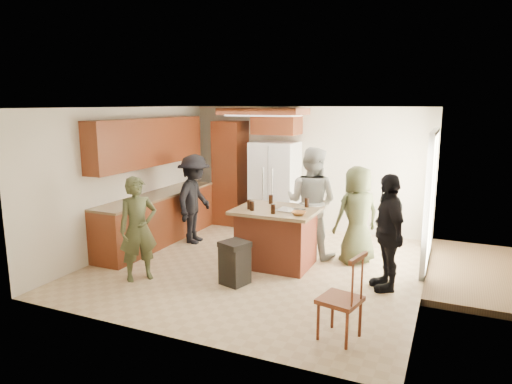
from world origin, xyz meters
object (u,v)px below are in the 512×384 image
at_px(kitchen_island, 276,237).
at_px(person_counter, 195,199).
at_px(person_behind_right, 357,215).
at_px(person_front_left, 138,229).
at_px(person_behind_left, 311,202).
at_px(refrigerator, 275,186).
at_px(trash_bin, 235,263).
at_px(person_side_right, 388,232).
at_px(spindle_chair, 342,300).

bearing_deg(kitchen_island, person_counter, 163.49).
bearing_deg(person_behind_right, person_front_left, -7.39).
xyz_separation_m(person_front_left, person_counter, (-0.21, 1.91, 0.06)).
relative_size(person_counter, kitchen_island, 1.29).
relative_size(person_behind_left, person_behind_right, 1.17).
distance_m(person_counter, refrigerator, 1.77).
bearing_deg(refrigerator, kitchen_island, -67.78).
bearing_deg(trash_bin, person_behind_right, 48.78).
distance_m(person_behind_right, person_counter, 2.98).
bearing_deg(kitchen_island, trash_bin, -105.27).
xyz_separation_m(person_side_right, refrigerator, (-2.55, 2.24, 0.08)).
height_order(person_behind_left, spindle_chair, person_behind_left).
height_order(person_behind_right, person_counter, person_counter).
bearing_deg(person_behind_right, trash_bin, 5.53).
height_order(person_behind_left, person_side_right, person_behind_left).
distance_m(refrigerator, trash_bin, 3.05).
bearing_deg(trash_bin, spindle_chair, -27.93).
distance_m(person_behind_right, spindle_chair, 2.59).
height_order(person_front_left, person_behind_left, person_behind_left).
bearing_deg(person_front_left, trash_bin, -35.65).
relative_size(refrigerator, kitchen_island, 1.41).
xyz_separation_m(person_front_left, trash_bin, (1.37, 0.40, -0.45)).
xyz_separation_m(person_behind_right, trash_bin, (-1.41, -1.60, -0.48)).
height_order(person_behind_right, trash_bin, person_behind_right).
bearing_deg(trash_bin, refrigerator, 100.50).
height_order(person_front_left, spindle_chair, person_front_left).
bearing_deg(person_front_left, person_behind_right, -16.09).
relative_size(kitchen_island, trash_bin, 2.03).
bearing_deg(person_behind_left, person_side_right, 152.32).
xyz_separation_m(kitchen_island, spindle_chair, (1.50, -1.90, -0.02)).
xyz_separation_m(person_front_left, kitchen_island, (1.63, 1.36, -0.29)).
bearing_deg(person_front_left, refrigerator, 24.26).
bearing_deg(person_behind_right, person_counter, -41.42).
distance_m(kitchen_island, trash_bin, 1.01).
bearing_deg(person_counter, person_behind_left, -92.67).
bearing_deg(refrigerator, person_side_right, -41.27).
xyz_separation_m(person_side_right, trash_bin, (-2.01, -0.71, -0.50)).
xyz_separation_m(person_front_left, person_side_right, (3.37, 1.11, 0.05)).
distance_m(person_front_left, person_behind_right, 3.42).
height_order(person_front_left, person_behind_right, person_behind_right).
bearing_deg(person_counter, person_front_left, 179.96).
distance_m(person_behind_left, refrigerator, 1.75).
xyz_separation_m(person_front_left, spindle_chair, (3.13, -0.54, -0.31)).
bearing_deg(refrigerator, spindle_chair, -59.22).
bearing_deg(person_behind_right, spindle_chair, 54.85).
height_order(person_front_left, person_counter, person_counter).
relative_size(person_behind_right, trash_bin, 2.53).
bearing_deg(refrigerator, person_behind_right, -34.51).
relative_size(person_behind_left, person_side_right, 1.14).
xyz_separation_m(refrigerator, trash_bin, (0.55, -2.95, -0.58)).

